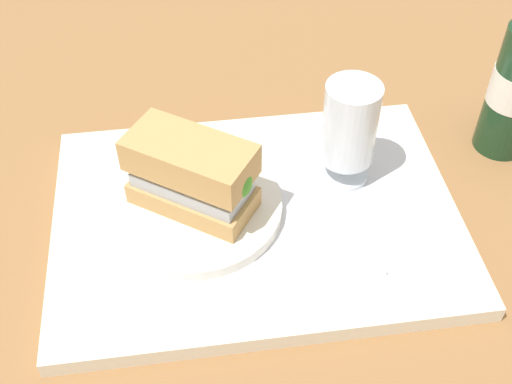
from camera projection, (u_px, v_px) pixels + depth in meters
name	position (u px, v px, depth m)	size (l,w,h in m)	color
ground_plane	(256.00, 223.00, 0.72)	(3.00, 3.00, 0.00)	olive
tray	(256.00, 217.00, 0.72)	(0.44, 0.32, 0.02)	beige
placemat	(256.00, 211.00, 0.71)	(0.38, 0.27, 0.00)	silver
plate	(195.00, 207.00, 0.70)	(0.19, 0.19, 0.01)	silver
sandwich	(194.00, 175.00, 0.67)	(0.14, 0.13, 0.08)	tan
beer_glass	(349.00, 128.00, 0.70)	(0.06, 0.06, 0.12)	silver
napkin_folded	(335.00, 252.00, 0.66)	(0.09, 0.07, 0.01)	white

